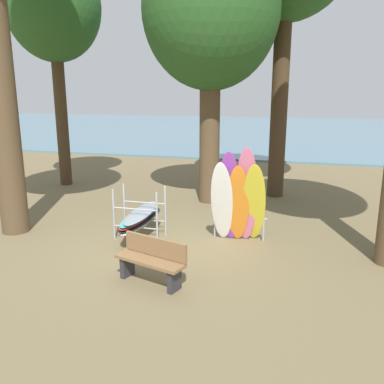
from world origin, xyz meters
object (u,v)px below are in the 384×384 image
object	(u,v)px
leaning_board_pile	(238,200)
board_storage_rack	(140,217)
tree_far_left_back	(211,12)
tree_far_right_back	(53,9)
park_bench	(152,260)

from	to	relation	value
leaning_board_pile	board_storage_rack	xyz separation A→B (m)	(-2.36, -0.26, -0.51)
tree_far_left_back	board_storage_rack	distance (m)	6.51
tree_far_right_back	board_storage_rack	world-z (taller)	tree_far_right_back
leaning_board_pile	park_bench	distance (m)	2.83
board_storage_rack	park_bench	world-z (taller)	board_storage_rack
board_storage_rack	park_bench	distance (m)	2.51
board_storage_rack	tree_far_left_back	bearing A→B (deg)	76.99
tree_far_right_back	park_bench	distance (m)	11.04
leaning_board_pile	park_bench	xyz separation A→B (m)	(-1.21, -2.48, -0.58)
tree_far_right_back	tree_far_left_back	bearing A→B (deg)	-9.75
park_bench	tree_far_left_back	bearing A→B (deg)	92.69
park_bench	tree_far_right_back	bearing A→B (deg)	131.55
board_storage_rack	park_bench	size ratio (longest dim) A/B	1.46
tree_far_left_back	park_bench	bearing A→B (deg)	-87.31
park_bench	board_storage_rack	bearing A→B (deg)	117.22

